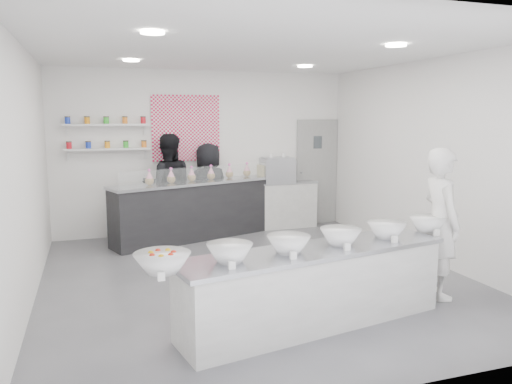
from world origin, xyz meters
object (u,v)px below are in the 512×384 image
(espresso_ledge, at_px, (286,205))
(woman_prep, at_px, (441,223))
(back_bar, at_px, (202,209))
(espresso_machine, at_px, (277,170))
(staff_left, at_px, (168,186))
(prep_counter, at_px, (315,287))
(staff_right, at_px, (209,189))

(espresso_ledge, xyz_separation_m, woman_prep, (0.34, -4.12, 0.45))
(back_bar, height_order, woman_prep, woman_prep)
(espresso_machine, xyz_separation_m, staff_left, (-2.12, -0.06, -0.20))
(espresso_machine, relative_size, staff_left, 0.33)
(back_bar, distance_m, espresso_ledge, 1.76)
(espresso_machine, distance_m, woman_prep, 4.16)
(prep_counter, xyz_separation_m, back_bar, (-0.29, 4.12, 0.11))
(back_bar, height_order, staff_right, staff_right)
(back_bar, relative_size, espresso_machine, 5.44)
(prep_counter, distance_m, espresso_ledge, 4.66)
(espresso_machine, relative_size, woman_prep, 0.34)
(prep_counter, bearing_deg, espresso_machine, 63.41)
(prep_counter, relative_size, staff_right, 1.78)
(back_bar, relative_size, staff_right, 1.98)
(prep_counter, xyz_separation_m, espresso_ledge, (1.44, 4.43, 0.04))
(espresso_ledge, distance_m, woman_prep, 4.16)
(staff_left, bearing_deg, woman_prep, 128.92)
(back_bar, distance_m, espresso_machine, 1.70)
(espresso_machine, distance_m, staff_left, 2.13)
(prep_counter, height_order, staff_right, staff_right)
(staff_right, bearing_deg, espresso_ledge, 168.38)
(back_bar, xyz_separation_m, espresso_machine, (1.56, 0.31, 0.62))
(back_bar, xyz_separation_m, staff_right, (0.18, 0.25, 0.32))
(staff_left, bearing_deg, prep_counter, 106.96)
(espresso_machine, bearing_deg, back_bar, -168.82)
(espresso_ledge, xyz_separation_m, staff_right, (-1.55, -0.06, 0.39))
(staff_left, bearing_deg, staff_right, -174.01)
(woman_prep, bearing_deg, prep_counter, 109.61)
(back_bar, xyz_separation_m, espresso_ledge, (1.73, 0.31, -0.07))
(prep_counter, distance_m, staff_left, 4.48)
(prep_counter, distance_m, espresso_machine, 4.66)
(espresso_ledge, distance_m, espresso_machine, 0.71)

